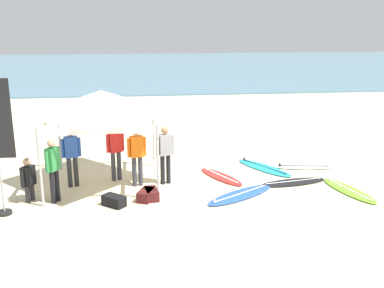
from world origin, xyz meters
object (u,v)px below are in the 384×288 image
Objects in this scene: surfboard_cyan at (264,168)px; person_grey at (165,151)px; surfboard_black at (294,182)px; person_black at (28,178)px; person_red at (115,148)px; person_blue at (71,154)px; surfboard_white at (303,167)px; person_green at (53,166)px; gear_bag_by_pole at (146,195)px; canopy_tent at (101,103)px; surfboard_red at (221,176)px; gear_bag_on_sand at (151,194)px; banner_flag at (3,153)px; surfboard_blue at (240,195)px; person_orange at (137,153)px; surfboard_lime at (349,190)px; gear_bag_near_tent at (114,201)px.

surfboard_cyan is 1.29× the size of person_grey.
surfboard_black is 7.41m from person_black.
person_red is 1.00× the size of person_blue.
person_grey is (-3.73, 0.42, 0.95)m from surfboard_black.
surfboard_white is 7.78m from person_green.
surfboard_white is at bearing 12.66° from person_black.
person_red is 2.05m from gear_bag_by_pole.
canopy_tent is 1.60× the size of surfboard_red.
surfboard_black is at bearing 9.63° from gear_bag_on_sand.
person_grey reaches higher than surfboard_white.
canopy_tent is at bearing 40.48° from banner_flag.
surfboard_black is at bearing 9.44° from banner_flag.
surfboard_white is 2.88m from surfboard_red.
person_black reaches higher than surfboard_cyan.
person_blue is at bearing -171.05° from surfboard_cyan.
surfboard_cyan is at bearing 18.18° from person_green.
surfboard_blue is at bearing -2.05° from person_green.
surfboard_blue is at bearing -22.24° from person_orange.
person_green is (-4.92, 0.18, 0.95)m from surfboard_blue.
banner_flag reaches higher than surfboard_white.
gear_bag_by_pole is (-0.60, -1.20, -0.85)m from person_grey.
person_grey reaches higher than surfboard_lime.
surfboard_blue is 3.92m from person_red.
gear_bag_by_pole is (-2.29, -1.51, 0.10)m from surfboard_red.
person_red is (-6.48, 1.72, 0.95)m from surfboard_lime.
gear_bag_by_pole is (2.36, -0.16, -0.85)m from person_green.
person_black is 0.35× the size of banner_flag.
surfboard_cyan is 6.58m from person_green.
surfboard_white is 1.13× the size of person_red.
person_red and person_blue have the same top height.
surfboard_white is at bearing 103.81° from surfboard_lime.
person_blue is 2.85× the size of gear_bag_on_sand.
surfboard_lime is 8.06m from person_green.
surfboard_lime is 5.28m from person_grey.
person_black is at bearing -167.34° from surfboard_white.
surfboard_blue is 1.19× the size of surfboard_red.
person_orange reaches higher than surfboard_red.
surfboard_cyan and surfboard_lime have the same top height.
gear_bag_near_tent is (-3.12, -1.81, 0.10)m from surfboard_red.
person_orange and person_grey have the same top height.
gear_bag_on_sand is at bearing 178.80° from surfboard_lime.
canopy_tent is 6.73m from surfboard_white.
gear_bag_by_pole is at bearing 19.92° from gear_bag_near_tent.
person_black is at bearing -149.53° from canopy_tent.
banner_flag reaches higher than person_black.
surfboard_blue is at bearing -155.85° from surfboard_black.
surfboard_black is 1.77× the size of person_black.
canopy_tent is 1.46× the size of surfboard_black.
surfboard_red is at bearing 33.38° from gear_bag_by_pole.
canopy_tent is 1.80× the size of person_grey.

